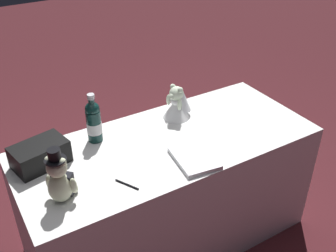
{
  "coord_description": "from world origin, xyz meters",
  "views": [
    {
      "loc": [
        -0.94,
        -1.57,
        2.0
      ],
      "look_at": [
        0.0,
        0.0,
        0.84
      ],
      "focal_mm": 42.98,
      "sensor_mm": 36.0,
      "label": 1
    }
  ],
  "objects": [
    {
      "name": "reception_table",
      "position": [
        0.0,
        0.0,
        0.37
      ],
      "size": [
        1.67,
        0.72,
        0.74
      ],
      "primitive_type": "cube",
      "color": "white",
      "rests_on": "ground_plane"
    },
    {
      "name": "signing_pen",
      "position": [
        -0.36,
        -0.21,
        0.75
      ],
      "size": [
        0.07,
        0.13,
        0.01
      ],
      "color": "black",
      "rests_on": "reception_table"
    },
    {
      "name": "guestbook",
      "position": [
        0.03,
        -0.22,
        0.76
      ],
      "size": [
        0.22,
        0.28,
        0.02
      ],
      "primitive_type": "cube",
      "rotation": [
        0.0,
        0.0,
        -0.13
      ],
      "color": "white",
      "rests_on": "reception_table"
    },
    {
      "name": "gift_case_black",
      "position": [
        -0.66,
        0.16,
        0.8
      ],
      "size": [
        0.3,
        0.22,
        0.12
      ],
      "color": "black",
      "rests_on": "reception_table"
    },
    {
      "name": "teddy_bear_bride",
      "position": [
        0.19,
        0.2,
        0.84
      ],
      "size": [
        0.21,
        0.17,
        0.21
      ],
      "color": "white",
      "rests_on": "reception_table"
    },
    {
      "name": "ground_plane",
      "position": [
        0.0,
        0.0,
        0.0
      ],
      "size": [
        12.0,
        12.0,
        0.0
      ],
      "primitive_type": "plane",
      "color": "#47191E"
    },
    {
      "name": "teddy_bear_groom",
      "position": [
        -0.65,
        -0.15,
        0.86
      ],
      "size": [
        0.14,
        0.13,
        0.28
      ],
      "color": "beige",
      "rests_on": "reception_table"
    },
    {
      "name": "champagne_bottle",
      "position": [
        -0.34,
        0.22,
        0.87
      ],
      "size": [
        0.08,
        0.08,
        0.29
      ],
      "color": "#10312D",
      "rests_on": "reception_table"
    }
  ]
}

